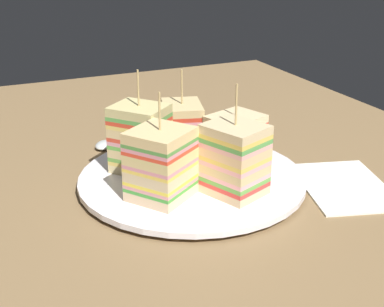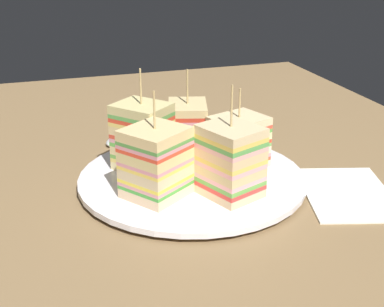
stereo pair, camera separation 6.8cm
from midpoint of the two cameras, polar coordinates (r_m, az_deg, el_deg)
ground_plane at (r=69.76cm, az=2.78°, el=-3.99°), size 117.38×87.04×1.80cm
plate at (r=69.03cm, az=2.81°, el=-2.75°), size 28.35×28.35×1.27cm
sandwich_wedge_0 at (r=70.96cm, az=7.53°, el=1.14°), size 7.37×7.99×10.39cm
sandwich_wedge_1 at (r=73.59cm, az=2.17°, el=2.40°), size 7.66×6.61×11.93cm
sandwich_wedge_2 at (r=69.44cm, az=-2.36°, el=1.69°), size 8.43×8.29×13.07cm
sandwich_wedge_3 at (r=62.25cm, az=-0.66°, el=-1.01°), size 8.72×8.82×12.48cm
sandwich_wedge_4 at (r=62.83cm, az=7.03°, el=-0.86°), size 8.13×7.60×13.08cm
chip_pile at (r=68.68cm, az=3.67°, el=-1.87°), size 5.87×5.85×1.38cm
salad_garnish at (r=77.16cm, az=7.01°, el=0.75°), size 6.39×6.86×1.47cm
spoon at (r=84.22cm, az=-5.07°, el=1.64°), size 14.24×10.43×1.00cm
napkin at (r=70.42cm, az=18.48°, el=-3.90°), size 16.83×13.87×0.50cm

